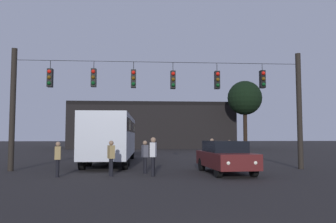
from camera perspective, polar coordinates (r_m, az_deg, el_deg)
name	(u,v)px	position (r m, az deg, el deg)	size (l,w,h in m)	color
ground_plane	(154,156)	(28.89, -2.42, -7.64)	(168.00, 168.00, 0.00)	black
overhead_signal_span	(159,98)	(17.64, -1.59, 2.39)	(15.33, 0.44, 6.25)	black
city_bus	(112,134)	(22.11, -9.43, -3.82)	(2.64, 11.02, 3.00)	#B7BCC6
car_near_right	(225,156)	(16.11, 9.69, -7.52)	(2.11, 4.44, 1.52)	#511919
car_far_left	(118,146)	(33.22, -8.56, -5.77)	(1.97, 4.39, 1.52)	#99999E
pedestrian_crossing_left	(153,154)	(14.82, -2.53, -7.24)	(0.31, 0.40, 1.70)	black
pedestrian_crossing_center	(58,157)	(15.30, -18.21, -7.39)	(0.30, 0.40, 1.51)	black
pedestrian_crossing_right	(111,156)	(15.06, -9.64, -7.49)	(0.36, 0.42, 1.55)	black
pedestrian_near_bus	(145,155)	(15.90, -3.94, -7.40)	(0.33, 0.41, 1.54)	black
pedestrian_trailing	(212,151)	(19.57, 7.48, -6.62)	(0.30, 0.40, 1.61)	black
pedestrian_far_side	(230,151)	(20.14, 10.40, -6.69)	(0.31, 0.40, 1.51)	black
corner_building	(152,126)	(50.35, -2.78, -2.52)	(22.77, 11.41, 6.38)	black
tree_left_silhouette	(245,98)	(43.74, 12.89, 2.19)	(4.32, 4.32, 8.73)	black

